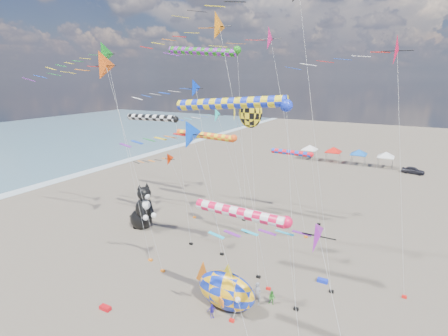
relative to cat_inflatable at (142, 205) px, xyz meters
name	(u,v)px	position (x,y,z in m)	size (l,w,h in m)	color
delta_kite_0	(382,53)	(24.13, -0.34, 16.26)	(11.04, 2.48, 20.61)	red
delta_kite_1	(192,142)	(15.29, -12.05, 10.84)	(9.37, 1.97, 14.98)	blue
delta_kite_2	(103,57)	(1.60, -5.61, 16.31)	(11.42, 2.23, 20.59)	#12831D
delta_kite_3	(108,68)	(3.11, -6.61, 15.29)	(14.56, 2.65, 19.73)	#E75512
delta_kite_4	(167,162)	(-0.40, 5.43, 4.09)	(9.08, 1.77, 8.18)	red
delta_kite_5	(214,116)	(3.66, 10.48, 9.55)	(10.95, 1.90, 13.71)	#22D7CD
delta_kite_6	(261,41)	(11.61, 6.69, 18.22)	(17.88, 2.65, 22.71)	#CD1864
delta_kite_8	(230,31)	(13.87, -4.57, 17.87)	(10.22, 2.16, 22.11)	orange
delta_kite_9	(178,92)	(6.58, -1.25, 13.18)	(11.02, 1.83, 17.35)	#0432D8
delta_kite_10	(288,248)	(22.12, -14.21, 6.59)	(9.48, 1.89, 10.71)	purple
windsock_0	(235,104)	(15.09, -6.05, 12.64)	(10.41, 0.87, 15.96)	#142ECF
windsock_1	(206,52)	(6.09, 4.64, 17.16)	(10.17, 0.85, 20.50)	#1C7D16
windsock_2	(154,119)	(3.06, -0.86, 10.39)	(7.97, 0.69, 13.66)	black
windsock_3	(294,153)	(14.52, 10.84, 5.66)	(6.54, 0.63, 8.90)	red
windsock_4	(245,215)	(18.59, -11.59, 6.67)	(7.58, 0.72, 9.93)	#EC1043
windsock_5	(208,136)	(4.41, 7.67, 7.44)	(9.79, 0.88, 10.75)	#FB5215
angelfish_kite	(248,114)	(14.00, -1.34, 11.44)	(3.74, 3.02, 15.72)	yellow
cat_inflatable	(142,205)	(0.00, 0.00, 0.00)	(4.21, 2.10, 5.68)	black
fish_inflatable	(226,290)	(15.70, -8.60, -1.16)	(6.37, 3.26, 4.09)	#1330BD
person_adult	(257,294)	(17.57, -6.81, -1.91)	(0.68, 0.45, 1.87)	slate
child_green	(272,298)	(18.61, -6.29, -2.26)	(0.56, 0.44, 1.16)	#2E8E28
child_blue	(212,311)	(15.24, -9.89, -2.28)	(0.66, 0.27, 1.12)	#2D21B5
kite_bag_0	(105,308)	(7.55, -13.05, -2.69)	(0.90, 0.44, 0.30)	red
kite_bag_1	(221,286)	(13.98, -6.17, -2.69)	(0.90, 0.44, 0.30)	black
kite_bag_2	(323,281)	(21.41, -1.27, -2.69)	(0.90, 0.44, 0.30)	#142AC8
tent_row	(346,149)	(15.24, 44.31, 0.31)	(19.20, 4.20, 3.80)	white
parked_car	(413,170)	(27.70, 42.31, -2.18)	(1.56, 3.87, 1.32)	#26262D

